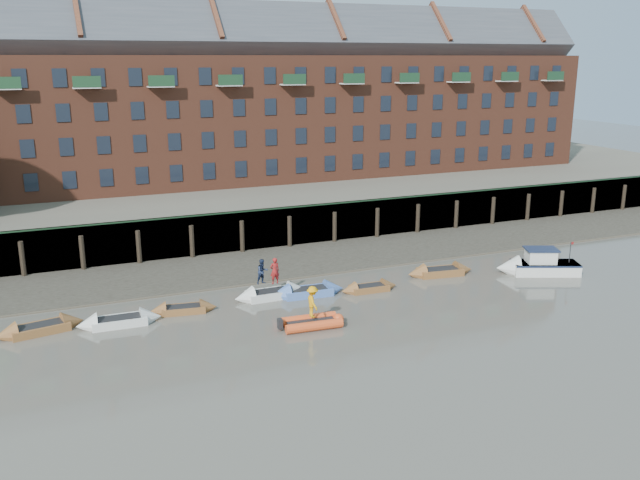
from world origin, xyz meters
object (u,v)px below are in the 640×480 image
rowboat_3 (272,294)px  rib_tender (314,322)px  rowboat_2 (183,309)px  rowboat_6 (440,272)px  rowboat_4 (308,292)px  rowboat_1 (119,321)px  person_rower_b (262,272)px  person_rower_a (275,271)px  person_rib_crew (313,302)px  rowboat_0 (40,329)px  rowboat_5 (369,288)px  motor_launch (532,265)px

rowboat_3 → rib_tender: size_ratio=1.34×
rowboat_2 → rowboat_6: rowboat_6 is taller
rowboat_2 → rowboat_4: bearing=7.8°
rowboat_1 → person_rower_b: person_rower_b is taller
rowboat_6 → person_rower_a: person_rower_a is taller
rowboat_6 → rib_tender: 13.07m
rowboat_4 → person_rib_crew: (-1.67, -4.97, 1.26)m
rowboat_0 → person_rower_b: size_ratio=3.05×
person_rower_b → person_rower_a: bearing=-33.3°
rowboat_0 → rowboat_1: 4.30m
rowboat_6 → rowboat_5: bearing=-162.7°
rowboat_5 → motor_launch: bearing=-2.8°
rowboat_1 → rowboat_4: (11.93, 0.49, 0.01)m
rib_tender → person_rower_b: (-1.20, 5.72, 1.51)m
rowboat_5 → person_rower_b: bearing=170.7°
person_rower_a → person_rower_b: 0.78m
rowboat_4 → person_rower_b: person_rower_b is taller
rowboat_3 → motor_launch: size_ratio=0.82×
rowboat_2 → motor_launch: (24.63, -2.01, 0.40)m
rib_tender → rowboat_1: bearing=160.2°
person_rib_crew → person_rower_b: bearing=14.6°
motor_launch → rib_tender: bearing=32.4°
rowboat_1 → rib_tender: (10.31, -4.53, 0.03)m
rowboat_0 → rowboat_3: size_ratio=1.01×
rowboat_2 → person_rower_b: 5.54m
rowboat_4 → motor_launch: size_ratio=0.83×
rowboat_1 → rowboat_4: size_ratio=0.96×
rowboat_4 → person_rower_a: 2.65m
rowboat_3 → rib_tender: (0.69, -5.53, 0.02)m
rowboat_0 → person_rib_crew: person_rib_crew is taller
rowboat_4 → person_rower_a: (-2.09, 0.42, 1.58)m
person_rib_crew → rowboat_6: bearing=-63.0°
person_rower_a → person_rib_crew: (0.42, -5.39, -0.32)m
rib_tender → person_rib_crew: (-0.05, 0.06, 1.23)m
rowboat_0 → person_rower_a: (14.10, 0.31, 1.58)m
rowboat_3 → rowboat_6: (12.61, -0.17, -0.00)m
rowboat_6 → person_rower_b: 13.22m
rowboat_0 → motor_launch: motor_launch is taller
rowboat_1 → person_rower_b: (9.12, 1.18, 1.54)m
person_rower_a → rowboat_4: bearing=164.5°
rowboat_0 → rowboat_3: bearing=-9.5°
motor_launch → person_rib_crew: bearing=32.2°
person_rower_b → rowboat_2: bearing=173.8°
rowboat_3 → rowboat_4: (2.31, -0.50, -0.00)m
person_rower_a → rowboat_5: bearing=165.2°
rowboat_0 → rowboat_5: (20.30, -0.86, -0.04)m
rowboat_4 → rowboat_6: bearing=5.8°
rowboat_0 → rowboat_1: rowboat_0 is taller
rowboat_2 → rowboat_6: size_ratio=0.83×
rowboat_2 → rib_tender: (6.48, -5.13, 0.07)m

